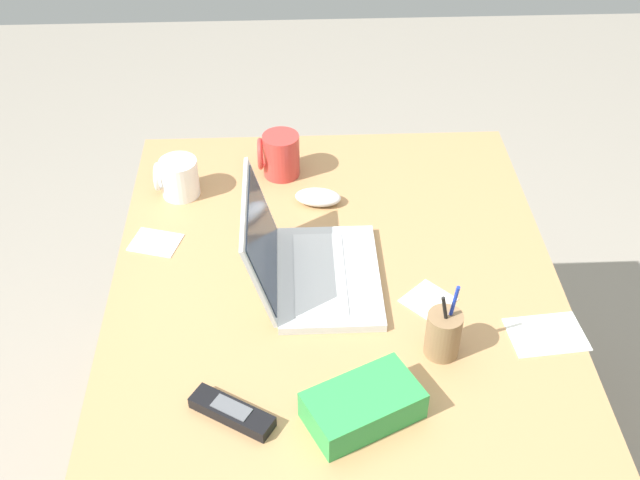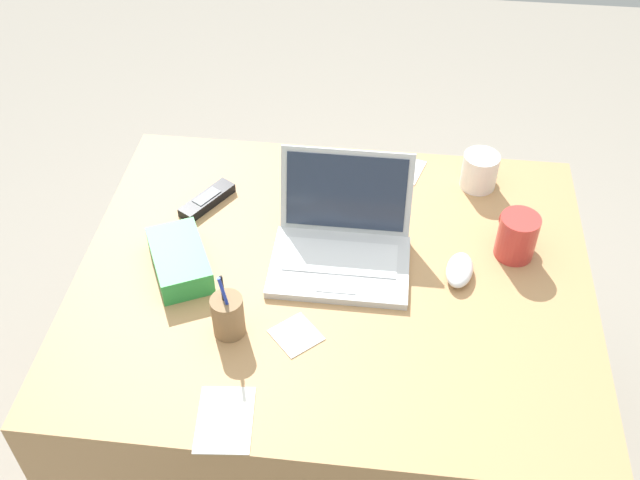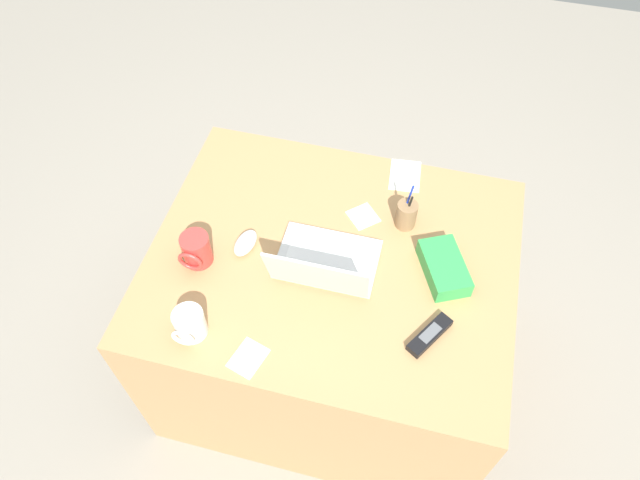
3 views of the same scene
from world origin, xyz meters
The scene contains 12 objects.
ground_plane centered at (0.00, 0.00, 0.00)m, with size 6.00×6.00×0.00m, color gray.
desk centered at (0.00, 0.00, 0.38)m, with size 1.15×0.94×0.76m, color tan.
laptop centered at (0.01, 0.06, 0.80)m, with size 0.31×0.28×0.21m.
computer_mouse centered at (0.28, 0.03, 0.78)m, with size 0.06×0.11×0.04m, color white.
coffee_mug_white centered at (0.33, 0.36, 0.81)m, with size 0.09×0.10×0.09m.
coffee_mug_tall centered at (0.41, 0.12, 0.81)m, with size 0.09×0.10×0.11m.
cordless_phone centered at (-0.34, 0.20, 0.77)m, with size 0.12×0.16×0.03m.
pen_holder centered at (-0.20, -0.19, 0.81)m, with size 0.07×0.07×0.17m.
snack_bag centered at (-0.34, -0.03, 0.79)m, with size 0.11×0.20×0.06m, color green.
paper_note_near_laptop centered at (-0.06, -0.19, 0.76)m, with size 0.09×0.09×0.00m, color white.
paper_note_left centered at (-0.17, -0.40, 0.76)m, with size 0.11×0.15×0.00m, color white.
paper_note_right centered at (0.15, 0.39, 0.76)m, with size 0.08×0.11×0.00m, color white.
Camera 2 is at (0.10, -1.17, 1.98)m, focal length 42.15 mm.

